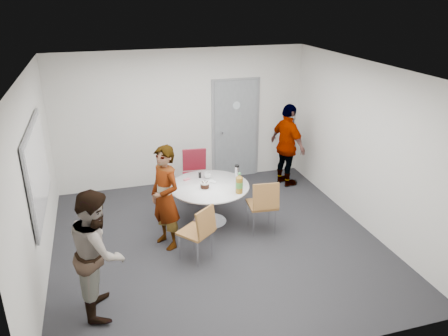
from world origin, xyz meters
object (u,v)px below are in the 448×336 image
object	(u,v)px
whiteboard	(38,170)
chair_near_right	(264,202)
table	(212,190)
person_main	(165,198)
door	(236,130)
chair_near_left	(200,229)
person_right	(288,146)
chair_far	(195,170)
person_left	(98,252)

from	to	relation	value
whiteboard	chair_near_right	distance (m)	3.37
table	person_main	xyz separation A→B (m)	(-0.85, -0.48, 0.21)
door	chair_near_left	bearing A→B (deg)	-116.86
whiteboard	chair_near_left	distance (m)	2.37
whiteboard	person_right	xyz separation A→B (m)	(4.41, 1.54, -0.61)
chair_near_left	person_main	world-z (taller)	person_main
whiteboard	chair_far	bearing A→B (deg)	29.57
table	chair_near_right	bearing A→B (deg)	-38.99
chair_near_right	person_left	world-z (taller)	person_left
chair_near_left	person_right	size ratio (longest dim) A/B	0.52
person_main	person_left	xyz separation A→B (m)	(-1.01, -1.21, -0.01)
person_main	door	bearing A→B (deg)	115.75
door	whiteboard	bearing A→B (deg)	-147.34
chair_near_left	person_left	bearing A→B (deg)	165.98
chair_near_right	chair_far	xyz separation A→B (m)	(-0.76, 1.57, 0.03)
chair_far	person_main	size ratio (longest dim) A/B	0.59
chair_far	person_left	distance (m)	3.24
whiteboard	chair_near_left	world-z (taller)	whiteboard
whiteboard	person_left	xyz separation A→B (m)	(0.69, -1.26, -0.64)
table	chair_far	bearing A→B (deg)	92.78
door	person_left	xyz separation A→B (m)	(-2.87, -3.55, -0.22)
chair_near_left	chair_near_right	xyz separation A→B (m)	(1.16, 0.47, 0.04)
person_main	person_left	distance (m)	1.57
chair_near_left	person_main	bearing A→B (deg)	86.29
table	person_main	bearing A→B (deg)	-150.39
door	chair_near_left	world-z (taller)	door
door	chair_near_right	distance (m)	2.49
chair_far	person_main	xyz separation A→B (m)	(-0.80, -1.47, 0.22)
chair_near_right	person_right	size ratio (longest dim) A/B	0.55
chair_far	person_main	world-z (taller)	person_main
whiteboard	person_left	distance (m)	1.58
person_left	whiteboard	bearing A→B (deg)	30.98
table	person_left	bearing A→B (deg)	-137.64
person_left	chair_far	bearing A→B (deg)	-31.61
whiteboard	person_right	size ratio (longest dim) A/B	1.13
table	door	bearing A→B (deg)	61.31
chair_far	person_left	size ratio (longest dim) A/B	0.60
whiteboard	chair_near_right	size ratio (longest dim) A/B	2.04
door	person_right	distance (m)	1.14
whiteboard	chair_near_right	xyz separation A→B (m)	(3.25, -0.15, -0.88)
chair_near_right	chair_far	world-z (taller)	chair_far
chair_near_left	person_main	distance (m)	0.74
whiteboard	table	world-z (taller)	whiteboard
chair_far	person_right	size ratio (longest dim) A/B	0.58
whiteboard	person_left	world-z (taller)	whiteboard
table	chair_far	world-z (taller)	table
person_right	whiteboard	bearing A→B (deg)	94.88
chair_far	person_right	xyz separation A→B (m)	(1.91, 0.12, 0.24)
chair_near_right	person_left	distance (m)	2.81
whiteboard	person_main	distance (m)	1.81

